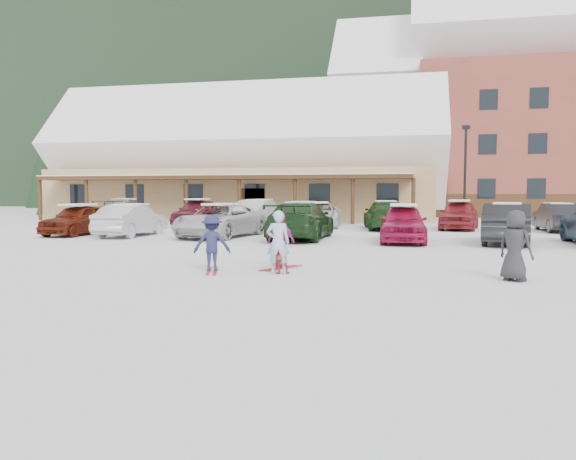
% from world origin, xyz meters
% --- Properties ---
extents(ground, '(160.00, 160.00, 0.00)m').
position_xyz_m(ground, '(0.00, 0.00, 0.00)').
color(ground, white).
rests_on(ground, ground).
extents(forested_hillside, '(300.00, 70.00, 38.00)m').
position_xyz_m(forested_hillside, '(0.00, 85.00, 19.00)').
color(forested_hillside, black).
rests_on(forested_hillside, ground).
extents(day_lodge, '(29.12, 12.50, 10.38)m').
position_xyz_m(day_lodge, '(-9.00, 27.96, 3.94)').
color(day_lodge, tan).
rests_on(day_lodge, ground).
extents(alpine_hotel, '(31.48, 14.01, 21.48)m').
position_xyz_m(alpine_hotel, '(14.27, 38.00, 8.63)').
color(alpine_hotel, brown).
rests_on(alpine_hotel, ground).
extents(lamp_post, '(0.50, 0.25, 6.18)m').
position_xyz_m(lamp_post, '(6.81, 24.05, 3.49)').
color(lamp_post, black).
rests_on(lamp_post, ground).
extents(conifer_0, '(4.40, 4.40, 10.20)m').
position_xyz_m(conifer_0, '(-26.00, 30.00, 5.69)').
color(conifer_0, black).
rests_on(conifer_0, ground).
extents(conifer_2, '(5.28, 5.28, 12.24)m').
position_xyz_m(conifer_2, '(-30.00, 42.00, 6.83)').
color(conifer_2, black).
rests_on(conifer_2, ground).
extents(conifer_3, '(3.96, 3.96, 9.18)m').
position_xyz_m(conifer_3, '(6.00, 44.00, 5.12)').
color(conifer_3, black).
rests_on(conifer_3, ground).
extents(adult_skier, '(0.63, 0.48, 1.56)m').
position_xyz_m(adult_skier, '(0.31, -0.16, 0.78)').
color(adult_skier, '#9BB7D4').
rests_on(adult_skier, ground).
extents(toddler_red, '(0.54, 0.47, 0.95)m').
position_xyz_m(toddler_red, '(0.35, -0.10, 0.47)').
color(toddler_red, '#B44536').
rests_on(toddler_red, ground).
extents(child_navy, '(1.04, 0.78, 1.43)m').
position_xyz_m(child_navy, '(-1.41, -0.12, 0.72)').
color(child_navy, '#1E2143').
rests_on(child_navy, ground).
extents(skis_child_navy, '(0.59, 1.40, 0.03)m').
position_xyz_m(skis_child_navy, '(-1.41, -0.12, 0.01)').
color(skis_child_navy, '#B02119').
rests_on(skis_child_navy, ground).
extents(child_magenta, '(0.93, 0.73, 1.47)m').
position_xyz_m(child_magenta, '(0.17, 0.78, 0.74)').
color(child_magenta, '#B92783').
rests_on(child_magenta, ground).
extents(skis_child_magenta, '(0.85, 1.33, 0.03)m').
position_xyz_m(skis_child_magenta, '(0.17, 0.78, 0.01)').
color(skis_child_magenta, '#B02119').
rests_on(skis_child_magenta, ground).
extents(bystander_dark, '(0.93, 0.89, 1.61)m').
position_xyz_m(bystander_dark, '(5.76, -0.07, 0.81)').
color(bystander_dark, '#29292C').
rests_on(bystander_dark, ground).
extents(parked_car_0, '(1.91, 4.23, 1.41)m').
position_xyz_m(parked_car_0, '(-11.51, 9.73, 0.70)').
color(parked_car_0, '#591B0D').
rests_on(parked_car_0, ground).
extents(parked_car_1, '(1.54, 4.34, 1.43)m').
position_xyz_m(parked_car_1, '(-8.78, 9.59, 0.71)').
color(parked_car_1, '#B6B5BA').
rests_on(parked_car_1, ground).
extents(parked_car_2, '(3.21, 5.55, 1.46)m').
position_xyz_m(parked_car_2, '(-4.73, 10.04, 0.73)').
color(parked_car_2, silver).
rests_on(parked_car_2, ground).
extents(parked_car_3, '(2.24, 5.41, 1.56)m').
position_xyz_m(parked_car_3, '(-1.04, 9.67, 0.78)').
color(parked_car_3, '#183517').
rests_on(parked_car_3, ground).
extents(parked_car_4, '(1.86, 4.42, 1.49)m').
position_xyz_m(parked_car_4, '(3.17, 9.18, 0.75)').
color(parked_car_4, '#A4153F').
rests_on(parked_car_4, ground).
extents(parked_car_5, '(2.41, 4.93, 1.55)m').
position_xyz_m(parked_car_5, '(7.08, 9.43, 0.78)').
color(parked_car_5, black).
rests_on(parked_car_5, ground).
extents(parked_car_7, '(2.95, 5.60, 1.55)m').
position_xyz_m(parked_car_7, '(-13.49, 17.61, 0.77)').
color(parked_car_7, gray).
rests_on(parked_car_7, ground).
extents(parked_car_8, '(1.85, 4.58, 1.56)m').
position_xyz_m(parked_car_8, '(-8.70, 17.41, 0.78)').
color(parked_car_8, maroon).
rests_on(parked_car_8, ground).
extents(parked_car_9, '(2.14, 4.82, 1.54)m').
position_xyz_m(parked_car_9, '(-4.77, 16.73, 0.77)').
color(parked_car_9, '#ADAEB2').
rests_on(parked_car_9, ground).
extents(parked_car_10, '(2.75, 5.21, 1.40)m').
position_xyz_m(parked_car_10, '(-1.56, 17.59, 0.70)').
color(parked_car_10, silver).
rests_on(parked_car_10, ground).
extents(parked_car_11, '(2.79, 5.39, 1.49)m').
position_xyz_m(parked_car_11, '(2.17, 16.51, 0.75)').
color(parked_car_11, '#1D3F18').
rests_on(parked_car_11, ground).
extents(parked_car_12, '(2.53, 4.74, 1.54)m').
position_xyz_m(parked_car_12, '(5.96, 17.34, 0.77)').
color(parked_car_12, maroon).
rests_on(parked_car_12, ground).
extents(parked_car_13, '(1.62, 4.33, 1.41)m').
position_xyz_m(parked_car_13, '(10.62, 16.78, 0.71)').
color(parked_car_13, black).
rests_on(parked_car_13, ground).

